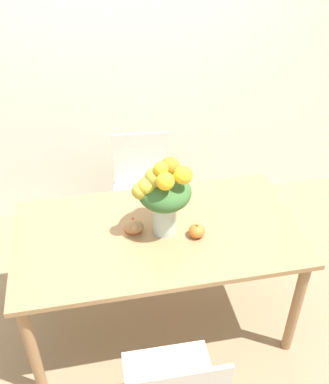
% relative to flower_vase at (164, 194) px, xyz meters
% --- Properties ---
extents(ground_plane, '(12.00, 12.00, 0.00)m').
position_rel_flower_vase_xyz_m(ground_plane, '(-0.03, 0.00, -1.00)').
color(ground_plane, '#8E7556').
extents(wall_back, '(8.00, 0.06, 2.70)m').
position_rel_flower_vase_xyz_m(wall_back, '(-0.03, 1.30, 0.35)').
color(wall_back, silver).
rests_on(wall_back, ground_plane).
extents(dining_table, '(1.57, 0.84, 0.75)m').
position_rel_flower_vase_xyz_m(dining_table, '(-0.03, 0.00, -0.35)').
color(dining_table, '#9E754C').
rests_on(dining_table, ground_plane).
extents(flower_vase, '(0.32, 0.28, 0.47)m').
position_rel_flower_vase_xyz_m(flower_vase, '(0.00, 0.00, 0.00)').
color(flower_vase, '#B2CCBC').
rests_on(flower_vase, dining_table).
extents(pumpkin, '(0.09, 0.09, 0.08)m').
position_rel_flower_vase_xyz_m(pumpkin, '(0.17, -0.07, -0.22)').
color(pumpkin, orange).
rests_on(pumpkin, dining_table).
extents(turkey_figurine, '(0.11, 0.14, 0.09)m').
position_rel_flower_vase_xyz_m(turkey_figurine, '(-0.16, 0.03, -0.21)').
color(turkey_figurine, '#A87A4C').
rests_on(turkey_figurine, dining_table).
extents(dining_chair_near_window, '(0.45, 0.45, 0.87)m').
position_rel_flower_vase_xyz_m(dining_chair_near_window, '(-0.01, 0.78, -0.55)').
color(dining_chair_near_window, silver).
rests_on(dining_chair_near_window, ground_plane).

